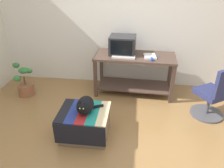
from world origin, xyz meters
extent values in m
plane|color=olive|center=(0.00, 0.00, 0.00)|extent=(14.00, 14.00, 0.00)
cube|color=silver|center=(0.00, 2.05, 1.30)|extent=(8.00, 0.10, 2.60)
cube|color=#4C382D|center=(-0.41, 1.36, 0.36)|extent=(0.06, 0.06, 0.71)
cube|color=#4C382D|center=(0.95, 1.31, 0.36)|extent=(0.06, 0.06, 0.71)
cube|color=#4C382D|center=(0.97, 1.84, 0.36)|extent=(0.06, 0.06, 0.71)
cube|color=#4C382D|center=(-0.39, 1.89, 0.36)|extent=(0.06, 0.06, 0.71)
cube|color=#4C382D|center=(0.28, 1.60, 0.14)|extent=(1.34, 0.58, 0.02)
cube|color=#4C382D|center=(0.28, 1.60, 0.73)|extent=(1.46, 0.67, 0.04)
cube|color=#28282B|center=(0.05, 1.67, 0.76)|extent=(0.33, 0.27, 0.02)
cube|color=#28282B|center=(0.05, 1.67, 0.92)|extent=(0.47, 0.39, 0.33)
cube|color=black|center=(0.04, 1.48, 0.93)|extent=(0.38, 0.03, 0.25)
cube|color=beige|center=(0.08, 1.47, 0.77)|extent=(0.40, 0.16, 0.02)
cube|color=white|center=(0.54, 1.54, 0.77)|extent=(0.23, 0.27, 0.03)
cube|color=#7A664C|center=(-0.37, 0.28, 0.20)|extent=(0.65, 0.54, 0.39)
cube|color=black|center=(-0.37, -0.01, 0.23)|extent=(0.68, 0.01, 0.31)
cube|color=black|center=(-0.64, 0.28, 0.40)|extent=(0.14, 0.58, 0.02)
cube|color=navy|center=(-0.51, 0.28, 0.40)|extent=(0.14, 0.58, 0.02)
cube|color=#AD2323|center=(-0.37, 0.28, 0.40)|extent=(0.14, 0.58, 0.02)
cube|color=#1E897A|center=(-0.23, 0.28, 0.40)|extent=(0.14, 0.58, 0.02)
cube|color=beige|center=(-0.10, 0.28, 0.40)|extent=(0.14, 0.58, 0.02)
ellipsoid|color=black|center=(-0.34, 0.28, 0.51)|extent=(0.23, 0.34, 0.21)
sphere|color=black|center=(-0.34, 0.15, 0.57)|extent=(0.13, 0.13, 0.13)
cylinder|color=black|center=(-0.25, 0.37, 0.43)|extent=(0.26, 0.15, 0.04)
cone|color=black|center=(-0.38, 0.15, 0.65)|extent=(0.05, 0.05, 0.06)
cone|color=black|center=(-0.31, 0.15, 0.65)|extent=(0.05, 0.05, 0.06)
sphere|color=#C6D151|center=(-0.37, 0.10, 0.58)|extent=(0.02, 0.02, 0.02)
sphere|color=#C6D151|center=(-0.32, 0.10, 0.58)|extent=(0.02, 0.02, 0.02)
cylinder|color=brown|center=(-1.73, 1.27, 0.11)|extent=(0.30, 0.30, 0.22)
cylinder|color=brown|center=(-1.73, 1.27, 0.29)|extent=(0.03, 0.03, 0.15)
ellipsoid|color=#38843D|center=(-1.64, 1.29, 0.49)|extent=(0.15, 0.10, 0.10)
ellipsoid|color=#2D7033|center=(-1.68, 1.40, 0.43)|extent=(0.13, 0.10, 0.09)
ellipsoid|color=#38843D|center=(-1.79, 1.40, 0.44)|extent=(0.19, 0.16, 0.12)
ellipsoid|color=#2D7033|center=(-1.85, 1.30, 0.58)|extent=(0.13, 0.09, 0.10)
ellipsoid|color=#38843D|center=(-1.80, 1.16, 0.39)|extent=(0.13, 0.08, 0.12)
ellipsoid|color=#2D7033|center=(-1.63, 1.17, 0.54)|extent=(0.16, 0.13, 0.09)
cylinder|color=#4C4C51|center=(1.50, 1.00, 0.01)|extent=(0.52, 0.52, 0.03)
cylinder|color=#4C4C51|center=(1.50, 1.00, 0.20)|extent=(0.05, 0.05, 0.34)
cube|color=navy|center=(1.50, 1.00, 0.41)|extent=(0.58, 0.58, 0.08)
cube|color=#2342B7|center=(0.57, 1.40, 0.77)|extent=(0.05, 0.11, 0.04)
cylinder|color=#2351B2|center=(0.71, 1.60, 0.76)|extent=(0.01, 0.14, 0.01)
camera|label=1|loc=(0.31, -2.13, 2.15)|focal=35.23mm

